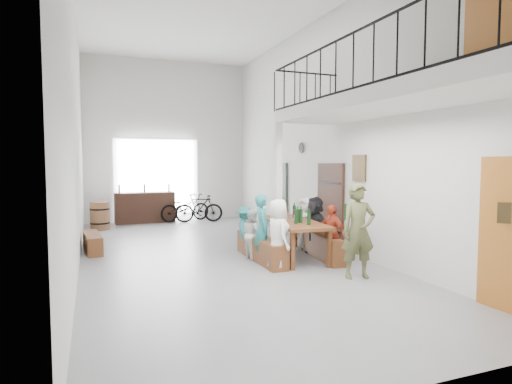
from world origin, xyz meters
name	(u,v)px	position (x,y,z in m)	size (l,w,h in m)	color
floor	(215,255)	(0.00, 0.00, 0.00)	(12.00, 12.00, 0.00)	slate
room_walls	(214,90)	(0.00, 0.00, 3.55)	(12.00, 12.00, 12.00)	silver
gateway_portal	(157,180)	(-0.40, 5.94, 1.40)	(2.80, 0.08, 2.80)	white
right_wall_decor	(372,176)	(2.70, -1.87, 1.74)	(0.07, 8.28, 5.07)	#97531A
balcony	(384,104)	(1.98, -3.13, 2.96)	(1.52, 5.62, 4.00)	white
tasting_table	(294,225)	(1.46, -0.93, 0.71)	(1.11, 2.26, 0.79)	brown
bench_inner	(261,249)	(0.74, -0.84, 0.24)	(0.33, 2.09, 0.48)	brown
bench_wall	(319,244)	(2.05, -0.92, 0.26)	(0.29, 2.22, 0.51)	brown
tableware	(295,214)	(1.47, -0.96, 0.93)	(0.54, 1.41, 0.35)	black
side_bench	(93,243)	(-2.50, 1.35, 0.20)	(0.31, 1.43, 0.40)	brown
oak_barrel	(100,216)	(-2.28, 4.60, 0.42)	(0.57, 0.57, 0.83)	brown
serving_counter	(145,208)	(-0.84, 5.65, 0.51)	(1.93, 0.53, 1.02)	#351D14
counter_bottles	(145,188)	(-0.84, 5.65, 1.16)	(1.68, 0.17, 0.28)	black
guest_left_a	(278,234)	(0.76, -1.65, 0.67)	(0.65, 0.42, 1.33)	white
guest_left_b	(262,229)	(0.69, -1.05, 0.69)	(0.50, 0.33, 1.38)	teal
guest_left_c	(253,234)	(0.64, -0.62, 0.52)	(0.50, 0.39, 1.04)	white
guest_left_d	(245,230)	(0.68, -0.04, 0.52)	(0.68, 0.39, 1.05)	teal
guest_right_a	(331,234)	(1.96, -1.57, 0.59)	(0.69, 0.29, 1.18)	#A3321C
guest_right_b	(315,226)	(2.03, -0.77, 0.64)	(1.19, 0.38, 1.28)	black
guest_right_c	(305,224)	(2.09, -0.23, 0.60)	(0.59, 0.38, 1.21)	white
host_standing	(358,231)	(1.82, -2.71, 0.83)	(0.60, 0.40, 1.66)	#4D502D
potted_plant	(305,234)	(2.45, 0.47, 0.23)	(0.41, 0.35, 0.45)	#1A4A1B
bicycle_near	(185,208)	(0.48, 5.53, 0.47)	(0.62, 1.79, 0.94)	black
bicycle_far	(199,208)	(0.87, 5.10, 0.48)	(0.45, 1.59, 0.96)	black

